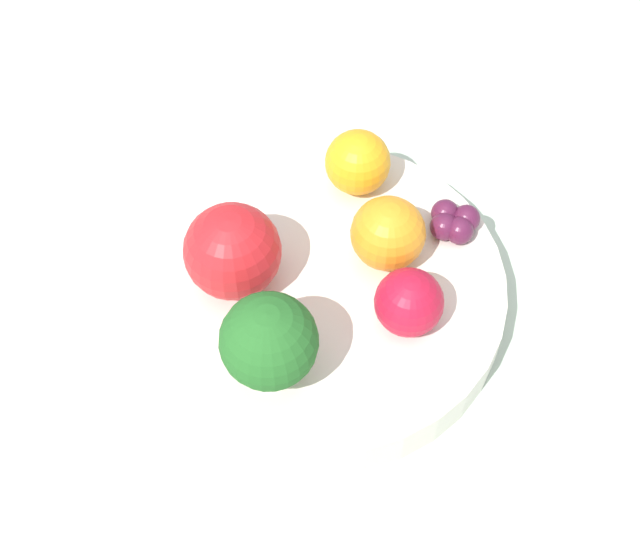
# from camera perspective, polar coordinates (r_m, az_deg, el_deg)

# --- Properties ---
(ground_plane) EXTENTS (6.00, 6.00, 0.00)m
(ground_plane) POSITION_cam_1_polar(r_m,az_deg,el_deg) (0.64, 0.00, -3.19)
(ground_plane) COLOR gray
(table_surface) EXTENTS (1.20, 1.20, 0.02)m
(table_surface) POSITION_cam_1_polar(r_m,az_deg,el_deg) (0.63, 0.00, -2.71)
(table_surface) COLOR #B2C6B2
(table_surface) RESTS_ON ground_plane
(bowl) EXTENTS (0.25, 0.25, 0.03)m
(bowl) POSITION_cam_1_polar(r_m,az_deg,el_deg) (0.61, 0.00, -1.40)
(bowl) COLOR silver
(bowl) RESTS_ON table_surface
(broccoli) EXTENTS (0.06, 0.06, 0.07)m
(broccoli) POSITION_cam_1_polar(r_m,az_deg,el_deg) (0.52, -3.28, -4.59)
(broccoli) COLOR #99C17A
(broccoli) RESTS_ON bowl
(apple_red) EXTENTS (0.04, 0.04, 0.04)m
(apple_red) POSITION_cam_1_polar(r_m,az_deg,el_deg) (0.56, 5.72, -2.01)
(apple_red) COLOR #B7142D
(apple_red) RESTS_ON bowl
(apple_green) EXTENTS (0.06, 0.06, 0.06)m
(apple_green) POSITION_cam_1_polar(r_m,az_deg,el_deg) (0.57, -5.62, 1.27)
(apple_green) COLOR red
(apple_green) RESTS_ON bowl
(orange_front) EXTENTS (0.05, 0.05, 0.05)m
(orange_front) POSITION_cam_1_polar(r_m,az_deg,el_deg) (0.63, 2.43, 6.97)
(orange_front) COLOR orange
(orange_front) RESTS_ON bowl
(orange_back) EXTENTS (0.05, 0.05, 0.05)m
(orange_back) POSITION_cam_1_polar(r_m,az_deg,el_deg) (0.59, 4.32, 2.51)
(orange_back) COLOR orange
(orange_back) RESTS_ON bowl
(grape_cluster) EXTENTS (0.04, 0.04, 0.02)m
(grape_cluster) POSITION_cam_1_polar(r_m,az_deg,el_deg) (0.62, 8.51, 3.17)
(grape_cluster) COLOR #511938
(grape_cluster) RESTS_ON bowl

